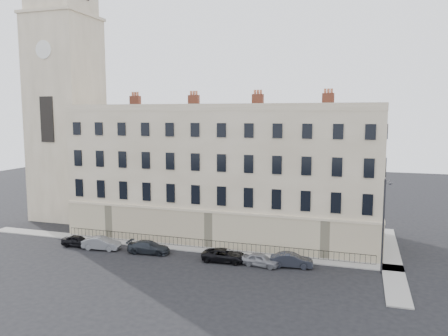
{
  "coord_description": "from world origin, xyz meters",
  "views": [
    {
      "loc": [
        9.75,
        -38.15,
        14.67
      ],
      "look_at": [
        -5.5,
        10.0,
        8.44
      ],
      "focal_mm": 35.0,
      "sensor_mm": 36.0,
      "label": 1
    }
  ],
  "objects_px": {
    "car_b": "(102,243)",
    "car_c": "(149,247)",
    "car_a": "(78,241)",
    "car_e": "(261,260)",
    "car_f": "(291,260)",
    "car_d": "(225,255)",
    "streetlamp": "(384,222)"
  },
  "relations": [
    {
      "from": "car_b",
      "to": "car_c",
      "type": "relative_size",
      "value": 0.92
    },
    {
      "from": "car_d",
      "to": "car_c",
      "type": "bearing_deg",
      "value": 87.02
    },
    {
      "from": "car_b",
      "to": "car_c",
      "type": "height_order",
      "value": "car_b"
    },
    {
      "from": "car_e",
      "to": "car_c",
      "type": "bearing_deg",
      "value": 95.85
    },
    {
      "from": "car_d",
      "to": "streetlamp",
      "type": "relative_size",
      "value": 0.52
    },
    {
      "from": "car_a",
      "to": "car_c",
      "type": "distance_m",
      "value": 8.66
    },
    {
      "from": "car_c",
      "to": "car_b",
      "type": "bearing_deg",
      "value": 88.53
    },
    {
      "from": "car_a",
      "to": "car_f",
      "type": "height_order",
      "value": "car_f"
    },
    {
      "from": "car_d",
      "to": "car_e",
      "type": "xyz_separation_m",
      "value": [
        3.74,
        -0.22,
        -0.01
      ]
    },
    {
      "from": "car_c",
      "to": "car_e",
      "type": "relative_size",
      "value": 1.24
    },
    {
      "from": "car_a",
      "to": "streetlamp",
      "type": "height_order",
      "value": "streetlamp"
    },
    {
      "from": "car_a",
      "to": "car_e",
      "type": "xyz_separation_m",
      "value": [
        20.87,
        -0.03,
        0.0
      ]
    },
    {
      "from": "car_c",
      "to": "car_f",
      "type": "height_order",
      "value": "car_f"
    },
    {
      "from": "car_d",
      "to": "car_e",
      "type": "bearing_deg",
      "value": -95.98
    },
    {
      "from": "car_d",
      "to": "streetlamp",
      "type": "height_order",
      "value": "streetlamp"
    },
    {
      "from": "car_f",
      "to": "car_b",
      "type": "bearing_deg",
      "value": 85.25
    },
    {
      "from": "car_d",
      "to": "streetlamp",
      "type": "xyz_separation_m",
      "value": [
        14.87,
        1.14,
        4.27
      ]
    },
    {
      "from": "streetlamp",
      "to": "car_d",
      "type": "bearing_deg",
      "value": -162.37
    },
    {
      "from": "car_c",
      "to": "car_f",
      "type": "bearing_deg",
      "value": -93.85
    },
    {
      "from": "car_d",
      "to": "car_e",
      "type": "distance_m",
      "value": 3.75
    },
    {
      "from": "car_c",
      "to": "car_e",
      "type": "height_order",
      "value": "car_c"
    },
    {
      "from": "car_d",
      "to": "car_e",
      "type": "relative_size",
      "value": 1.24
    },
    {
      "from": "car_c",
      "to": "streetlamp",
      "type": "distance_m",
      "value": 23.75
    },
    {
      "from": "car_f",
      "to": "streetlamp",
      "type": "relative_size",
      "value": 0.46
    },
    {
      "from": "car_e",
      "to": "car_d",
      "type": "bearing_deg",
      "value": 93.77
    },
    {
      "from": "car_f",
      "to": "car_c",
      "type": "bearing_deg",
      "value": 84.61
    },
    {
      "from": "car_c",
      "to": "car_d",
      "type": "relative_size",
      "value": 0.99
    },
    {
      "from": "car_b",
      "to": "streetlamp",
      "type": "xyz_separation_m",
      "value": [
        28.87,
        1.45,
        4.22
      ]
    },
    {
      "from": "car_b",
      "to": "car_c",
      "type": "distance_m",
      "value": 5.54
    },
    {
      "from": "car_b",
      "to": "streetlamp",
      "type": "height_order",
      "value": "streetlamp"
    },
    {
      "from": "car_b",
      "to": "car_f",
      "type": "xyz_separation_m",
      "value": [
        20.62,
        0.74,
        -0.01
      ]
    },
    {
      "from": "car_e",
      "to": "streetlamp",
      "type": "bearing_deg",
      "value": -75.81
    }
  ]
}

